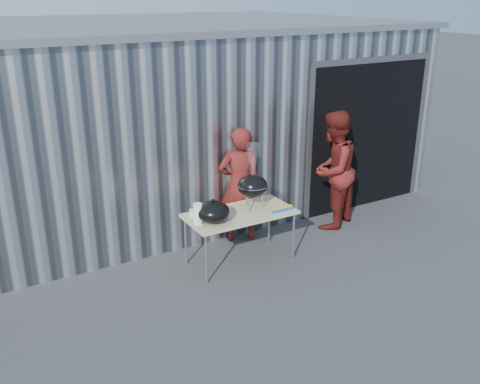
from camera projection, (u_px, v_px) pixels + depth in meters
ground at (255, 298)px, 6.69m from camera, size 80.00×80.00×0.00m
building at (171, 105)px, 10.29m from camera, size 8.20×6.20×3.10m
folding_table at (240, 215)px, 7.34m from camera, size 1.50×0.75×0.75m
kettle_grill at (253, 180)px, 7.32m from camera, size 0.43×0.43×0.93m
grill_lid at (213, 212)px, 6.98m from camera, size 0.44×0.44×0.32m
paper_towels at (198, 214)px, 6.93m from camera, size 0.12×0.12×0.28m
white_tub at (199, 213)px, 7.19m from camera, size 0.20×0.15×0.10m
foil_box at (282, 209)px, 7.37m from camera, size 0.32×0.05×0.06m
person_cook at (240, 185)px, 7.98m from camera, size 0.75×0.63×1.77m
person_bystander at (333, 170)px, 8.44m from camera, size 1.14×1.04×1.89m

